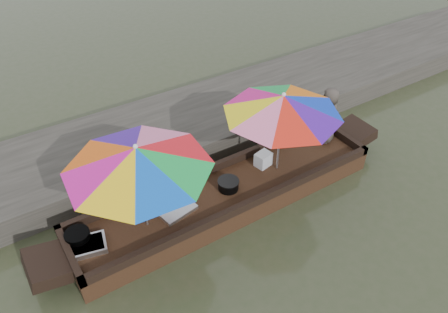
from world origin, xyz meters
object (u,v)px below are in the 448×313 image
cooking_pot (78,237)px  vendor (328,115)px  tray_crayfish (86,246)px  charcoal_grill (228,185)px  tray_scallop (176,209)px  umbrella_bow (142,187)px  supply_bag (263,159)px  umbrella_stern (280,133)px  boat_hull (227,197)px

cooking_pot → vendor: vendor is taller
cooking_pot → tray_crayfish: size_ratio=0.63×
charcoal_grill → tray_scallop: bearing=179.6°
tray_crayfish → umbrella_bow: umbrella_bow is taller
supply_bag → umbrella_bow: 2.48m
supply_bag → charcoal_grill: bearing=-167.8°
tray_scallop → supply_bag: 1.88m
umbrella_bow → umbrella_stern: (2.55, 0.00, 0.00)m
tray_crayfish → supply_bag: bearing=2.6°
cooking_pot → charcoal_grill: cooking_pot is taller
boat_hull → cooking_pot: (-2.49, 0.23, 0.27)m
supply_bag → umbrella_bow: umbrella_bow is taller
tray_scallop → umbrella_bow: (-0.52, -0.02, 0.74)m
tray_crayfish → charcoal_grill: (2.47, -0.04, 0.04)m
charcoal_grill → umbrella_stern: (1.04, -0.01, 0.69)m
boat_hull → tray_scallop: (-0.96, 0.02, 0.21)m
cooking_pot → umbrella_stern: bearing=-3.7°
tray_crayfish → tray_scallop: size_ratio=1.00×
tray_scallop → vendor: 3.40m
umbrella_bow → umbrella_stern: size_ratio=1.07×
cooking_pot → umbrella_bow: bearing=-12.7°
vendor → charcoal_grill: bearing=-36.5°
tray_scallop → umbrella_bow: 0.91m
vendor → umbrella_bow: umbrella_bow is taller
umbrella_stern → vendor: bearing=8.5°
tray_scallop → vendor: (3.36, 0.18, 0.54)m
tray_scallop → umbrella_bow: size_ratio=0.27×
tray_scallop → cooking_pot: bearing=172.1°
tray_crayfish → tray_scallop: 1.48m
tray_crayfish → vendor: (4.84, 0.15, 0.52)m
tray_scallop → umbrella_stern: umbrella_stern is taller
supply_bag → cooking_pot: bearing=179.5°
charcoal_grill → supply_bag: supply_bag is taller
tray_crayfish → vendor: size_ratio=0.52×
umbrella_bow → supply_bag: bearing=4.8°
boat_hull → vendor: 2.51m
umbrella_stern → tray_crayfish: bearing=179.2°
vendor → umbrella_bow: bearing=-38.1°
charcoal_grill → umbrella_stern: bearing=-0.5°
charcoal_grill → umbrella_stern: umbrella_stern is taller
tray_crayfish → tray_scallop: (1.48, -0.03, -0.01)m
boat_hull → umbrella_bow: size_ratio=2.55×
cooking_pot → tray_crayfish: (0.05, -0.18, -0.05)m
tray_crayfish → umbrella_stern: size_ratio=0.29×
boat_hull → charcoal_grill: charcoal_grill is taller
umbrella_stern → boat_hull: bearing=180.0°
umbrella_bow → charcoal_grill: bearing=0.4°
cooking_pot → charcoal_grill: size_ratio=1.07×
boat_hull → supply_bag: bearing=12.4°
boat_hull → cooking_pot: 2.52m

